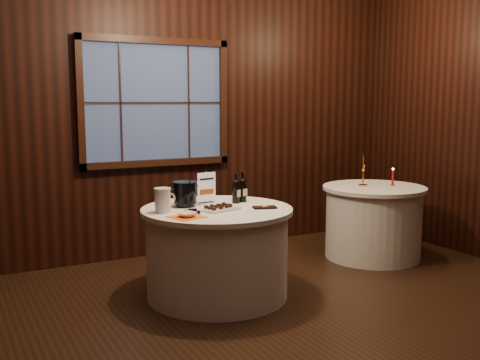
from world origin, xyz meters
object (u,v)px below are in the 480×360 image
port_bottle_left (236,190)px  cracker_bowl (187,214)px  grape_bunch (192,211)px  brass_candlestick (363,174)px  main_table (217,252)px  ice_bucket (185,193)px  side_table (373,222)px  glass_pitcher (163,200)px  sign_stand (206,193)px  red_candle (393,179)px  port_bottle_right (243,188)px  chocolate_plate (219,208)px  chocolate_box (265,207)px

port_bottle_left → cracker_bowl: port_bottle_left is taller
grape_bunch → brass_candlestick: bearing=13.0°
main_table → ice_bucket: (-0.21, 0.19, 0.50)m
main_table → ice_bucket: ice_bucket is taller
side_table → ice_bucket: ice_bucket is taller
glass_pitcher → main_table: bearing=-10.5°
main_table → cracker_bowl: bearing=-147.9°
side_table → cracker_bowl: (-2.37, -0.53, 0.40)m
sign_stand → glass_pitcher: (-0.47, -0.17, 0.00)m
grape_bunch → red_candle: size_ratio=0.98×
glass_pitcher → grape_bunch: bearing=-49.7°
main_table → brass_candlestick: 2.00m
port_bottle_right → ice_bucket: port_bottle_right is taller
sign_stand → cracker_bowl: 0.59m
glass_pitcher → chocolate_plate: bearing=-22.4°
port_bottle_left → side_table: bearing=-19.3°
sign_stand → glass_pitcher: 0.50m
port_bottle_right → red_candle: bearing=-9.9°
grape_bunch → brass_candlestick: (2.19, 0.50, 0.10)m
brass_candlestick → sign_stand: bearing=-175.3°
chocolate_plate → cracker_bowl: size_ratio=2.54×
main_table → port_bottle_right: 0.62m
chocolate_box → port_bottle_right: bearing=109.5°
port_bottle_right → sign_stand: bearing=157.4°
port_bottle_left → cracker_bowl: size_ratio=1.96×
port_bottle_right → red_candle: size_ratio=1.45×
ice_bucket → grape_bunch: size_ratio=1.14×
cracker_bowl → red_candle: size_ratio=0.73×
main_table → brass_candlestick: size_ratio=3.69×
ice_bucket → grape_bunch: ice_bucket is taller
port_bottle_right → ice_bucket: (-0.54, 0.04, -0.01)m
cracker_bowl → ice_bucket: bearing=69.1°
cracker_bowl → brass_candlestick: (2.28, 0.60, 0.10)m
side_table → cracker_bowl: cracker_bowl is taller
sign_stand → ice_bucket: size_ratio=1.34×
grape_bunch → chocolate_box: bearing=-6.5°
chocolate_box → grape_bunch: 0.64m
brass_candlestick → grape_bunch: bearing=-167.0°
main_table → chocolate_box: 0.56m
side_table → glass_pitcher: glass_pitcher is taller
sign_stand → port_bottle_left: sign_stand is taller
port_bottle_left → chocolate_box: port_bottle_left is taller
main_table → red_candle: bearing=6.0°
brass_candlestick → main_table: bearing=-169.0°
side_table → glass_pitcher: 2.53m
sign_stand → port_bottle_left: bearing=-24.5°
port_bottle_left → glass_pitcher: size_ratio=1.39×
cracker_bowl → main_table: bearing=32.1°
red_candle → port_bottle_right: bearing=-177.7°
side_table → grape_bunch: bearing=-169.2°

